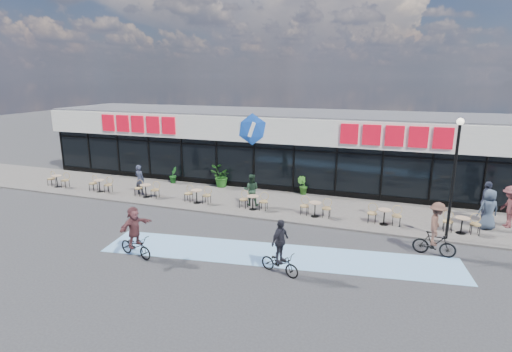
% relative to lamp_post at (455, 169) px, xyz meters
% --- Properties ---
extents(ground, '(120.00, 120.00, 0.00)m').
position_rel_lamp_post_xyz_m(ground, '(-10.45, -2.30, -3.16)').
color(ground, '#28282B').
rests_on(ground, ground).
extents(sidewalk, '(44.00, 5.00, 0.10)m').
position_rel_lamp_post_xyz_m(sidewalk, '(-10.45, 2.20, -3.11)').
color(sidewalk, '#5F5A54').
rests_on(sidewalk, ground).
extents(bike_lane, '(14.17, 4.13, 0.01)m').
position_rel_lamp_post_xyz_m(bike_lane, '(-6.45, -3.80, -3.15)').
color(bike_lane, '#699AC8').
rests_on(bike_lane, ground).
extents(building, '(30.60, 6.57, 4.75)m').
position_rel_lamp_post_xyz_m(building, '(-10.45, 7.63, -0.82)').
color(building, black).
rests_on(building, ground).
extents(lamp_post, '(0.28, 0.28, 5.14)m').
position_rel_lamp_post_xyz_m(lamp_post, '(0.00, 0.00, 0.00)').
color(lamp_post, black).
rests_on(lamp_post, sidewalk).
extents(bistro_set_0, '(1.54, 0.62, 0.90)m').
position_rel_lamp_post_xyz_m(bistro_set_0, '(-22.19, 0.93, -2.60)').
color(bistro_set_0, tan).
rests_on(bistro_set_0, sidewalk).
extents(bistro_set_1, '(1.54, 0.62, 0.90)m').
position_rel_lamp_post_xyz_m(bistro_set_1, '(-18.92, 0.93, -2.60)').
color(bistro_set_1, tan).
rests_on(bistro_set_1, sidewalk).
extents(bistro_set_2, '(1.54, 0.62, 0.90)m').
position_rel_lamp_post_xyz_m(bistro_set_2, '(-15.66, 0.93, -2.60)').
color(bistro_set_2, tan).
rests_on(bistro_set_2, sidewalk).
extents(bistro_set_3, '(1.54, 0.62, 0.90)m').
position_rel_lamp_post_xyz_m(bistro_set_3, '(-12.39, 0.93, -2.60)').
color(bistro_set_3, tan).
rests_on(bistro_set_3, sidewalk).
extents(bistro_set_4, '(1.54, 0.62, 0.90)m').
position_rel_lamp_post_xyz_m(bistro_set_4, '(-9.13, 0.93, -2.60)').
color(bistro_set_4, tan).
rests_on(bistro_set_4, sidewalk).
extents(bistro_set_5, '(1.54, 0.62, 0.90)m').
position_rel_lamp_post_xyz_m(bistro_set_5, '(-5.86, 0.93, -2.60)').
color(bistro_set_5, tan).
rests_on(bistro_set_5, sidewalk).
extents(bistro_set_6, '(1.54, 0.62, 0.90)m').
position_rel_lamp_post_xyz_m(bistro_set_6, '(-2.60, 0.93, -2.60)').
color(bistro_set_6, tan).
rests_on(bistro_set_6, sidewalk).
extents(bistro_set_7, '(1.54, 0.62, 0.90)m').
position_rel_lamp_post_xyz_m(bistro_set_7, '(0.67, 0.93, -2.60)').
color(bistro_set_7, tan).
rests_on(bistro_set_7, sidewalk).
extents(potted_plant_left, '(0.60, 0.67, 1.03)m').
position_rel_lamp_post_xyz_m(potted_plant_left, '(-15.85, 4.15, -2.54)').
color(potted_plant_left, '#154A16').
rests_on(potted_plant_left, sidewalk).
extents(potted_plant_mid, '(1.58, 1.53, 1.34)m').
position_rel_lamp_post_xyz_m(potted_plant_mid, '(-12.53, 4.26, -2.38)').
color(potted_plant_mid, '#1D5117').
rests_on(potted_plant_mid, sidewalk).
extents(potted_plant_right, '(0.65, 0.55, 1.07)m').
position_rel_lamp_post_xyz_m(potted_plant_right, '(-7.32, 4.40, -2.52)').
color(potted_plant_right, '#275A19').
rests_on(potted_plant_right, sidewalk).
extents(patron_left, '(0.70, 0.52, 1.75)m').
position_rel_lamp_post_xyz_m(patron_left, '(-16.34, 1.28, -2.18)').
color(patron_left, '#282C3E').
rests_on(patron_left, sidewalk).
extents(patron_right, '(0.95, 0.81, 1.72)m').
position_rel_lamp_post_xyz_m(patron_right, '(-9.45, 1.50, -2.20)').
color(patron_right, '#1A2F20').
rests_on(patron_right, sidewalk).
extents(pedestrian_a, '(0.96, 1.37, 1.94)m').
position_rel_lamp_post_xyz_m(pedestrian_a, '(2.76, 2.41, -2.09)').
color(pedestrian_a, brown).
rests_on(pedestrian_a, sidewalk).
extents(pedestrian_b, '(0.87, 1.24, 1.95)m').
position_rel_lamp_post_xyz_m(pedestrian_b, '(1.91, 2.95, -2.08)').
color(pedestrian_b, '#2C3145').
rests_on(pedestrian_b, sidewalk).
extents(pedestrian_c, '(1.06, 0.88, 1.86)m').
position_rel_lamp_post_xyz_m(pedestrian_c, '(1.82, 1.80, -2.12)').
color(pedestrian_c, '#333E4F').
rests_on(pedestrian_c, sidewalk).
extents(cyclist_a, '(1.66, 1.02, 2.05)m').
position_rel_lamp_post_xyz_m(cyclist_a, '(-5.90, -5.24, -2.37)').
color(cyclist_a, black).
rests_on(cyclist_a, ground).
extents(cyclist_b, '(1.65, 1.19, 2.18)m').
position_rel_lamp_post_xyz_m(cyclist_b, '(-0.62, -1.76, -2.14)').
color(cyclist_b, black).
rests_on(cyclist_b, ground).
extents(cyclist_c, '(1.75, 1.54, 2.04)m').
position_rel_lamp_post_xyz_m(cyclist_c, '(-11.58, -5.76, -2.26)').
color(cyclist_c, black).
rests_on(cyclist_c, ground).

